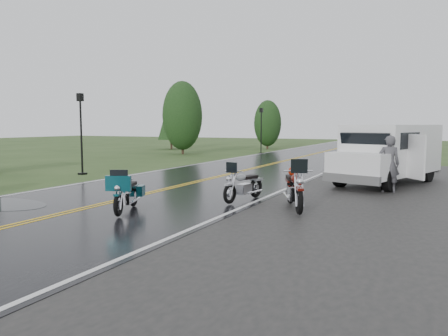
# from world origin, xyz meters

# --- Properties ---
(ground) EXTENTS (120.00, 120.00, 0.00)m
(ground) POSITION_xyz_m (0.00, 0.00, 0.00)
(ground) COLOR #2D471E
(ground) RESTS_ON ground
(road) EXTENTS (8.00, 100.00, 0.04)m
(road) POSITION_xyz_m (0.00, 10.00, 0.02)
(road) COLOR black
(road) RESTS_ON ground
(motorcycle_red) EXTENTS (1.74, 2.46, 1.37)m
(motorcycle_red) POSITION_xyz_m (5.52, 0.70, 0.68)
(motorcycle_red) COLOR #4F0E09
(motorcycle_red) RESTS_ON ground
(motorcycle_teal) EXTENTS (1.42, 2.08, 1.16)m
(motorcycle_teal) POSITION_xyz_m (1.60, -1.45, 0.58)
(motorcycle_teal) COLOR #05363E
(motorcycle_teal) RESTS_ON ground
(motorcycle_silver) EXTENTS (1.03, 2.06, 1.17)m
(motorcycle_silver) POSITION_xyz_m (3.32, 1.31, 0.58)
(motorcycle_silver) COLOR #929499
(motorcycle_silver) RESTS_ON ground
(van_white) EXTENTS (3.98, 6.39, 2.35)m
(van_white) POSITION_xyz_m (5.41, 6.42, 1.18)
(van_white) COLOR white
(van_white) RESTS_ON ground
(person_at_van) EXTENTS (0.77, 0.58, 1.92)m
(person_at_van) POSITION_xyz_m (7.12, 5.78, 0.96)
(person_at_van) COLOR #47464A
(person_at_van) RESTS_ON ground
(lamp_post_near_left) EXTENTS (0.32, 0.32, 3.77)m
(lamp_post_near_left) POSITION_xyz_m (-6.15, 5.40, 1.89)
(lamp_post_near_left) COLOR black
(lamp_post_near_left) RESTS_ON ground
(lamp_post_far_left) EXTENTS (0.31, 0.31, 3.65)m
(lamp_post_far_left) POSITION_xyz_m (-3.92, 22.48, 1.82)
(lamp_post_far_left) COLOR black
(lamp_post_far_left) RESTS_ON ground
(tree_left_mid) EXTENTS (3.10, 3.10, 4.85)m
(tree_left_mid) POSITION_xyz_m (-9.29, 19.45, 2.42)
(tree_left_mid) COLOR #1E3D19
(tree_left_mid) RESTS_ON ground
(tree_left_far) EXTENTS (2.56, 2.56, 3.94)m
(tree_left_far) POSITION_xyz_m (-5.84, 29.10, 1.97)
(tree_left_far) COLOR #1E3D19
(tree_left_far) RESTS_ON ground
(pine_left_far) EXTENTS (2.50, 2.50, 5.20)m
(pine_left_far) POSITION_xyz_m (-13.93, 25.02, 2.60)
(pine_left_far) COLOR #1E3D19
(pine_left_far) RESTS_ON ground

